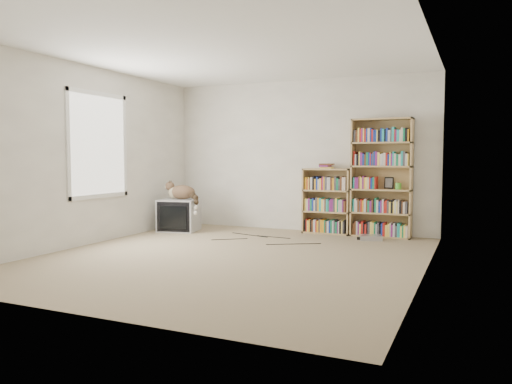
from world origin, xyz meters
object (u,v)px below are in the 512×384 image
at_px(crt_tv, 179,215).
at_px(dvd_player, 370,238).
at_px(cat, 184,194).
at_px(bookcase_short, 327,203).
at_px(bookcase_tall, 382,181).

distance_m(crt_tv, dvd_player, 3.13).
distance_m(cat, dvd_player, 3.09).
xyz_separation_m(bookcase_short, dvd_player, (0.78, -0.39, -0.45)).
height_order(bookcase_tall, bookcase_short, bookcase_tall).
distance_m(bookcase_tall, bookcase_short, 0.94).
relative_size(cat, bookcase_tall, 0.39).
xyz_separation_m(cat, bookcase_short, (2.24, 0.73, -0.13)).
xyz_separation_m(crt_tv, bookcase_short, (2.33, 0.75, 0.22)).
height_order(crt_tv, dvd_player, crt_tv).
distance_m(crt_tv, bookcase_tall, 3.33).
distance_m(cat, bookcase_short, 2.36).
height_order(cat, bookcase_tall, bookcase_tall).
relative_size(crt_tv, bookcase_tall, 0.39).
height_order(bookcase_tall, dvd_player, bookcase_tall).
height_order(cat, dvd_player, cat).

